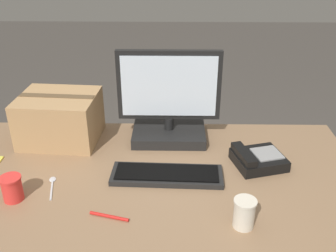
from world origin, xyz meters
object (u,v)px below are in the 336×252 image
object	(u,v)px
cardboard_box	(60,118)
monitor	(169,108)
keyboard	(167,175)
spoon	(52,184)
paper_cup_left	(12,188)
pen_marker	(109,216)
desk_phone	(257,159)
paper_cup_right	(244,213)

from	to	relation	value
cardboard_box	monitor	bearing A→B (deg)	2.31
keyboard	spoon	world-z (taller)	keyboard
paper_cup_left	pen_marker	world-z (taller)	paper_cup_left
spoon	pen_marker	bearing A→B (deg)	-139.51
keyboard	paper_cup_left	bearing A→B (deg)	-163.19
keyboard	pen_marker	world-z (taller)	keyboard
monitor	spoon	xyz separation A→B (m)	(-0.46, -0.39, -0.16)
keyboard	paper_cup_left	xyz separation A→B (m)	(-0.57, -0.15, 0.04)
desk_phone	cardboard_box	bearing A→B (deg)	150.94
paper_cup_right	cardboard_box	world-z (taller)	cardboard_box
monitor	cardboard_box	xyz separation A→B (m)	(-0.51, -0.02, -0.05)
keyboard	cardboard_box	bearing A→B (deg)	150.49
keyboard	pen_marker	xyz separation A→B (m)	(-0.20, -0.25, -0.01)
paper_cup_left	paper_cup_right	world-z (taller)	paper_cup_right
keyboard	monitor	bearing A→B (deg)	91.50
desk_phone	paper_cup_right	distance (m)	0.40
keyboard	desk_phone	xyz separation A→B (m)	(0.38, 0.10, 0.02)
paper_cup_left	monitor	bearing A→B (deg)	40.00
desk_phone	paper_cup_right	bearing A→B (deg)	-122.73
paper_cup_left	cardboard_box	world-z (taller)	cardboard_box
keyboard	paper_cup_right	size ratio (longest dim) A/B	4.24
keyboard	spoon	xyz separation A→B (m)	(-0.46, -0.05, -0.01)
paper_cup_left	paper_cup_right	bearing A→B (deg)	-8.96
paper_cup_left	cardboard_box	xyz separation A→B (m)	(0.06, 0.46, 0.06)
paper_cup_right	monitor	bearing A→B (deg)	113.13
monitor	keyboard	bearing A→B (deg)	-90.62
paper_cup_left	cardboard_box	distance (m)	0.47
paper_cup_left	spoon	xyz separation A→B (m)	(0.12, 0.10, -0.05)
keyboard	paper_cup_left	size ratio (longest dim) A/B	4.67
monitor	spoon	size ratio (longest dim) A/B	3.02
pen_marker	spoon	bearing A→B (deg)	158.23
monitor	paper_cup_right	distance (m)	0.68
spoon	monitor	bearing A→B (deg)	-62.19
desk_phone	spoon	world-z (taller)	desk_phone
paper_cup_left	desk_phone	bearing A→B (deg)	14.68
pen_marker	cardboard_box	bearing A→B (deg)	134.18
desk_phone	spoon	size ratio (longest dim) A/B	1.55
desk_phone	keyboard	bearing A→B (deg)	178.99
desk_phone	paper_cup_left	size ratio (longest dim) A/B	2.47
paper_cup_left	pen_marker	bearing A→B (deg)	-14.88
paper_cup_right	pen_marker	size ratio (longest dim) A/B	0.75
spoon	cardboard_box	size ratio (longest dim) A/B	0.42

